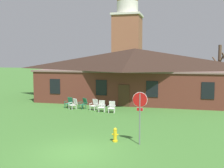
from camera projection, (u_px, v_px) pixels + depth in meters
ground_plane at (76, 152)px, 13.40m from camera, size 200.00×200.00×0.00m
brick_building at (135, 73)px, 30.39m from camera, size 20.28×10.40×5.67m
dome_tower at (127, 38)px, 49.26m from camera, size 5.18×5.18×18.12m
stop_sign at (140, 107)px, 14.39m from camera, size 0.81×0.07×2.84m
lawn_chair_by_porch at (69, 102)px, 25.34m from camera, size 0.73×0.78×0.96m
lawn_chair_near_door at (74, 104)px, 24.54m from camera, size 0.84×0.87×0.96m
lawn_chair_left_end at (83, 103)px, 24.82m from camera, size 0.84×0.86×0.96m
lawn_chair_middle at (94, 104)px, 24.17m from camera, size 0.74×0.78×0.96m
lawn_chair_right_end at (102, 106)px, 23.45m from camera, size 0.72×0.77×0.96m
lawn_chair_far_side at (112, 107)px, 23.06m from camera, size 0.69×0.72×0.96m
bare_tree_beside_building at (219, 70)px, 31.06m from camera, size 1.63×1.35×6.10m
fire_hydrant at (115, 135)px, 15.04m from camera, size 0.36×0.28×0.79m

